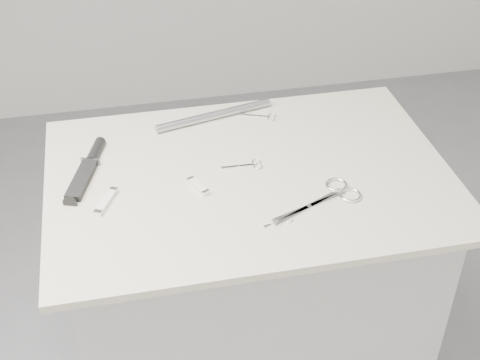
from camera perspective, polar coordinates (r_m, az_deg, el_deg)
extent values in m
cube|color=#B6B6B4|center=(1.97, 0.69, -10.52)|extent=(0.90, 0.60, 0.90)
cube|color=beige|center=(1.67, 0.81, 0.29)|extent=(1.00, 0.70, 0.02)
cube|color=silver|center=(1.56, 5.91, -2.27)|extent=(0.20, 0.11, 0.00)
cylinder|color=silver|center=(1.56, 5.91, -2.24)|extent=(0.01, 0.01, 0.01)
torus|color=silver|center=(1.63, 8.22, -0.41)|extent=(0.05, 0.05, 0.01)
torus|color=silver|center=(1.61, 9.39, -1.28)|extent=(0.05, 0.05, 0.01)
cube|color=silver|center=(1.68, -0.08, 1.20)|extent=(0.09, 0.02, 0.00)
cylinder|color=silver|center=(1.68, -0.08, 1.22)|extent=(0.01, 0.01, 0.00)
torus|color=silver|center=(1.70, 1.40, 1.58)|extent=(0.02, 0.02, 0.00)
torus|color=silver|center=(1.68, 1.55, 1.16)|extent=(0.02, 0.02, 0.00)
cube|color=silver|center=(1.89, 1.41, 5.49)|extent=(0.08, 0.04, 0.00)
cylinder|color=silver|center=(1.89, 1.41, 5.51)|extent=(0.00, 0.00, 0.00)
torus|color=silver|center=(1.89, 2.76, 5.54)|extent=(0.02, 0.02, 0.00)
torus|color=silver|center=(1.87, 2.68, 5.23)|extent=(0.02, 0.02, 0.00)
cube|color=silver|center=(1.51, 3.07, -3.67)|extent=(0.06, 0.03, 0.00)
cylinder|color=silver|center=(1.51, 3.07, -3.65)|extent=(0.00, 0.00, 0.00)
torus|color=silver|center=(1.53, 3.95, -3.16)|extent=(0.02, 0.02, 0.00)
torus|color=silver|center=(1.52, 4.23, -3.47)|extent=(0.02, 0.02, 0.00)
cube|color=black|center=(1.67, -13.37, 0.05)|extent=(0.09, 0.16, 0.02)
cube|color=#989BA1|center=(1.73, -12.64, 1.60)|extent=(0.06, 0.03, 0.02)
cylinder|color=black|center=(1.77, -12.21, 2.45)|extent=(0.06, 0.10, 0.03)
cube|color=silver|center=(1.59, -11.35, -1.78)|extent=(0.06, 0.10, 0.01)
cube|color=silver|center=(1.62, -10.71, -0.83)|extent=(0.02, 0.02, 0.01)
cube|color=silver|center=(1.56, -12.02, -2.74)|extent=(0.02, 0.02, 0.01)
cube|color=silver|center=(1.61, -3.61, -0.56)|extent=(0.04, 0.07, 0.01)
cube|color=silver|center=(1.63, -4.26, 0.00)|extent=(0.02, 0.01, 0.01)
cube|color=silver|center=(1.59, -2.96, -1.12)|extent=(0.02, 0.01, 0.01)
cylinder|color=#989BA1|center=(1.87, -2.22, 5.54)|extent=(0.34, 0.10, 0.02)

